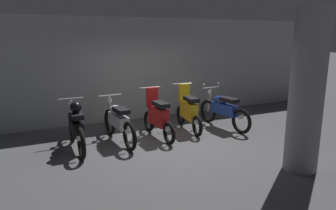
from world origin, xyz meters
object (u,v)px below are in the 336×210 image
motorbike_slot_0 (76,125)px  motorbike_slot_3 (188,110)px  motorbike_slot_2 (158,116)px  support_pillar (307,91)px  motorbike_slot_4 (223,110)px  motorbike_slot_1 (118,121)px

motorbike_slot_0 → motorbike_slot_3: (2.88, 0.19, -0.00)m
motorbike_slot_0 → motorbike_slot_2: 1.92m
motorbike_slot_2 → support_pillar: size_ratio=0.57×
motorbike_slot_3 → motorbike_slot_4: motorbike_slot_3 is taller
motorbike_slot_1 → motorbike_slot_4: size_ratio=1.00×
motorbike_slot_3 → motorbike_slot_1: bearing=-175.3°
motorbike_slot_3 → motorbike_slot_4: 0.98m
support_pillar → motorbike_slot_2: bearing=119.5°
motorbike_slot_1 → motorbike_slot_2: (0.96, -0.06, 0.03)m
motorbike_slot_1 → motorbike_slot_4: 2.88m
motorbike_slot_3 → support_pillar: size_ratio=0.57×
motorbike_slot_2 → motorbike_slot_4: bearing=-0.1°
motorbike_slot_2 → motorbike_slot_4: size_ratio=0.86×
motorbike_slot_2 → support_pillar: bearing=-60.5°
motorbike_slot_3 → support_pillar: 3.29m
support_pillar → motorbike_slot_0: bearing=140.8°
motorbike_slot_3 → support_pillar: bearing=-78.0°
support_pillar → motorbike_slot_4: bearing=84.1°
motorbike_slot_0 → motorbike_slot_4: bearing=-0.4°
motorbike_slot_2 → support_pillar: support_pillar is taller
motorbike_slot_3 → support_pillar: support_pillar is taller
motorbike_slot_0 → support_pillar: support_pillar is taller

